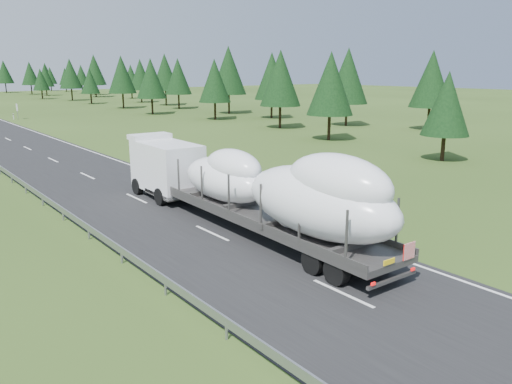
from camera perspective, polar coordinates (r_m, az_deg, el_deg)
ground at (r=19.41m, az=9.87°, el=-11.38°), size 400.00×400.00×0.00m
highway_sign at (r=94.09m, az=-25.65°, el=8.61°), size 0.08×0.90×2.60m
tree_line_right at (r=114.58m, az=-11.06°, el=12.91°), size 26.60×245.59×12.58m
boat_truck at (r=25.24m, az=-0.35°, el=0.82°), size 3.56×21.34×4.89m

